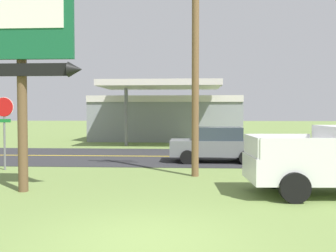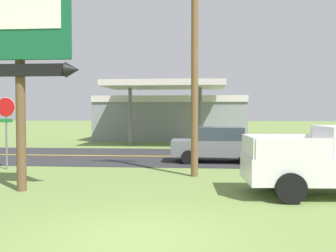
% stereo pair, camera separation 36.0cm
% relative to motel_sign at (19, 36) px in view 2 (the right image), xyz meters
% --- Properties ---
extents(ground_plane, '(180.00, 180.00, 0.00)m').
position_rel_motel_sign_xyz_m(ground_plane, '(4.00, -3.89, -4.58)').
color(ground_plane, olive).
extents(road_asphalt, '(140.00, 8.00, 0.02)m').
position_rel_motel_sign_xyz_m(road_asphalt, '(4.00, 9.11, -4.57)').
color(road_asphalt, '#2B2B2D').
rests_on(road_asphalt, ground).
extents(road_centre_line, '(126.00, 0.20, 0.01)m').
position_rel_motel_sign_xyz_m(road_centre_line, '(4.00, 9.11, -4.55)').
color(road_centre_line, gold).
rests_on(road_centre_line, road_asphalt).
extents(motel_sign, '(3.46, 0.54, 6.72)m').
position_rel_motel_sign_xyz_m(motel_sign, '(0.00, 0.00, 0.00)').
color(motel_sign, brown).
rests_on(motel_sign, ground).
extents(stop_sign, '(0.80, 0.08, 2.95)m').
position_rel_motel_sign_xyz_m(stop_sign, '(-2.62, 4.13, -2.55)').
color(stop_sign, slate).
rests_on(stop_sign, ground).
extents(utility_pole, '(2.10, 0.26, 8.25)m').
position_rel_motel_sign_xyz_m(utility_pole, '(5.05, 3.12, -0.13)').
color(utility_pole, brown).
rests_on(utility_pole, ground).
extents(gas_station, '(12.00, 11.50, 4.40)m').
position_rel_motel_sign_xyz_m(gas_station, '(2.85, 20.92, -2.63)').
color(gas_station, gray).
rests_on(gas_station, ground).
extents(car_grey_near_lane, '(4.20, 2.00, 1.64)m').
position_rel_motel_sign_xyz_m(car_grey_near_lane, '(6.08, 7.11, -3.75)').
color(car_grey_near_lane, slate).
rests_on(car_grey_near_lane, ground).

